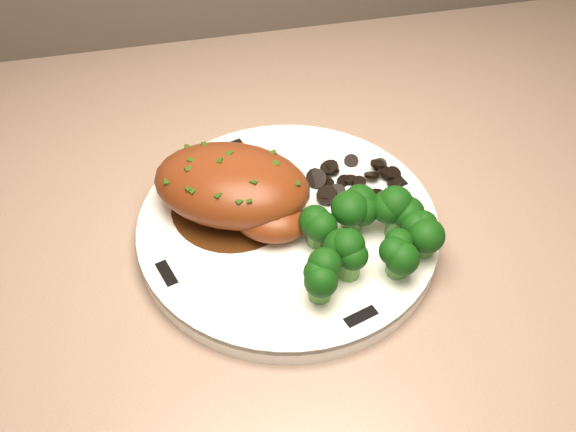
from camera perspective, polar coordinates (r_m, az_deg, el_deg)
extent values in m
cube|color=tan|center=(0.77, -15.95, -1.59)|extent=(2.18, 0.72, 0.03)
cube|color=#4C443A|center=(0.97, -17.13, 15.43)|extent=(2.18, 0.02, 0.12)
cylinder|color=white|center=(0.71, 0.00, -1.09)|extent=(0.38, 0.38, 0.02)
cube|color=black|center=(0.76, 8.48, 3.06)|extent=(0.02, 0.03, 0.00)
cube|color=black|center=(0.79, -4.66, 5.50)|extent=(0.03, 0.02, 0.00)
cube|color=black|center=(0.67, -9.57, -4.51)|extent=(0.02, 0.03, 0.00)
cube|color=black|center=(0.64, 5.78, -7.92)|extent=(0.03, 0.02, 0.00)
cylinder|color=#3D1F0B|center=(0.72, -4.33, 0.78)|extent=(0.12, 0.12, 0.00)
ellipsoid|color=maroon|center=(0.70, -4.47, 2.47)|extent=(0.18, 0.16, 0.06)
ellipsoid|color=maroon|center=(0.68, -1.36, -0.28)|extent=(0.09, 0.08, 0.03)
cube|color=#21400D|center=(0.70, -8.12, 4.71)|extent=(0.01, 0.00, 0.00)
cube|color=#21400D|center=(0.69, -6.70, 4.74)|extent=(0.01, 0.00, 0.00)
cube|color=#21400D|center=(0.68, -5.24, 4.64)|extent=(0.01, 0.00, 0.00)
cube|color=#21400D|center=(0.68, -3.74, 4.41)|extent=(0.01, 0.00, 0.00)
cube|color=#21400D|center=(0.68, -2.22, 4.08)|extent=(0.01, 0.00, 0.00)
cube|color=#21400D|center=(0.68, -0.70, 3.60)|extent=(0.01, 0.00, 0.00)
cylinder|color=black|center=(0.75, 7.71, 3.13)|extent=(0.02, 0.01, 0.01)
cylinder|color=black|center=(0.76, 7.49, 3.59)|extent=(0.02, 0.02, 0.01)
cylinder|color=black|center=(0.76, 7.08, 3.99)|extent=(0.02, 0.02, 0.01)
cylinder|color=black|center=(0.76, 6.47, 3.83)|extent=(0.02, 0.02, 0.01)
cylinder|color=black|center=(0.76, 5.82, 4.05)|extent=(0.02, 0.02, 0.01)
cylinder|color=black|center=(0.76, 5.14, 4.16)|extent=(0.02, 0.02, 0.01)
cylinder|color=black|center=(0.76, 4.46, 3.71)|extent=(0.02, 0.02, 0.01)
cylinder|color=black|center=(0.75, 3.91, 3.63)|extent=(0.02, 0.02, 0.00)
cylinder|color=black|center=(0.75, 3.51, 3.49)|extent=(0.02, 0.02, 0.01)
cylinder|color=black|center=(0.74, 3.28, 2.84)|extent=(0.02, 0.02, 0.01)
cylinder|color=black|center=(0.74, 3.30, 2.66)|extent=(0.02, 0.02, 0.01)
cylinder|color=black|center=(0.73, 3.53, 2.50)|extent=(0.02, 0.02, 0.01)
cylinder|color=black|center=(0.73, 3.94, 1.93)|extent=(0.03, 0.03, 0.01)
cylinder|color=black|center=(0.73, 4.54, 1.92)|extent=(0.03, 0.03, 0.01)
cylinder|color=black|center=(0.73, 5.25, 2.02)|extent=(0.02, 0.03, 0.02)
cylinder|color=black|center=(0.73, 5.93, 1.75)|extent=(0.02, 0.02, 0.02)
cylinder|color=black|center=(0.73, 6.62, 2.06)|extent=(0.03, 0.03, 0.01)
cylinder|color=black|center=(0.74, 7.20, 2.46)|extent=(0.03, 0.03, 0.01)
cylinder|color=black|center=(0.74, 7.55, 2.46)|extent=(0.03, 0.03, 0.01)
cylinder|color=black|center=(0.75, 7.76, 2.95)|extent=(0.03, 0.03, 0.01)
cylinder|color=#59933E|center=(0.68, 2.34, -1.32)|extent=(0.02, 0.02, 0.03)
sphere|color=black|center=(0.66, 2.38, -0.26)|extent=(0.03, 0.03, 0.03)
cylinder|color=#59933E|center=(0.69, 5.13, -0.08)|extent=(0.02, 0.02, 0.03)
sphere|color=black|center=(0.68, 5.23, 0.98)|extent=(0.03, 0.03, 0.03)
cylinder|color=#59933E|center=(0.69, 8.56, -0.74)|extent=(0.02, 0.02, 0.03)
sphere|color=black|center=(0.68, 8.73, 0.31)|extent=(0.03, 0.03, 0.03)
cylinder|color=#59933E|center=(0.65, 4.84, -3.89)|extent=(0.02, 0.02, 0.03)
sphere|color=black|center=(0.64, 4.94, -2.85)|extent=(0.03, 0.03, 0.03)
cylinder|color=#59933E|center=(0.66, 8.67, -3.67)|extent=(0.02, 0.02, 0.03)
sphere|color=black|center=(0.65, 8.85, -2.64)|extent=(0.03, 0.03, 0.03)
cylinder|color=#59933E|center=(0.68, 10.70, -2.03)|extent=(0.02, 0.02, 0.03)
sphere|color=black|center=(0.67, 10.91, -0.99)|extent=(0.03, 0.03, 0.03)
cylinder|color=#59933E|center=(0.64, 2.54, -5.65)|extent=(0.02, 0.02, 0.03)
sphere|color=black|center=(0.62, 2.60, -4.61)|extent=(0.03, 0.03, 0.03)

